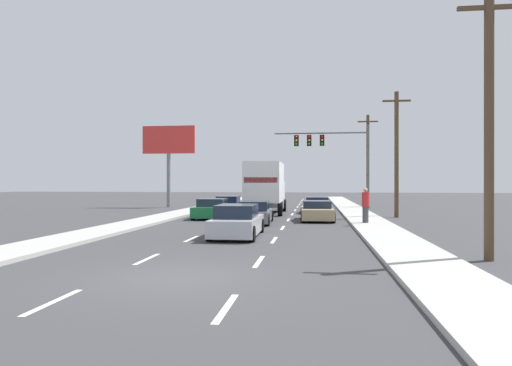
% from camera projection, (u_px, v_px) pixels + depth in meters
% --- Properties ---
extents(ground_plane, '(140.00, 140.00, 0.00)m').
position_uv_depth(ground_plane, '(272.00, 212.00, 35.96)').
color(ground_plane, '#3D3D3F').
extents(sidewalk_right, '(2.20, 80.00, 0.14)m').
position_uv_depth(sidewalk_right, '(361.00, 216.00, 30.19)').
color(sidewalk_right, '#B2AFA8').
rests_on(sidewalk_right, ground_plane).
extents(sidewalk_left, '(2.20, 80.00, 0.14)m').
position_uv_depth(sidewalk_left, '(174.00, 215.00, 31.81)').
color(sidewalk_left, '#B2AFA8').
rests_on(sidewalk_left, ground_plane).
extents(lane_markings, '(3.54, 62.00, 0.01)m').
position_uv_depth(lane_markings, '(269.00, 214.00, 33.47)').
color(lane_markings, silver).
rests_on(lane_markings, ground_plane).
extents(car_navy, '(2.04, 4.18, 1.22)m').
position_uv_depth(car_navy, '(228.00, 204.00, 36.64)').
color(car_navy, '#141E4C').
rests_on(car_navy, ground_plane).
extents(car_green, '(2.01, 4.26, 1.27)m').
position_uv_depth(car_green, '(213.00, 209.00, 29.52)').
color(car_green, '#196B38').
rests_on(car_green, ground_plane).
extents(box_truck, '(2.72, 8.01, 3.70)m').
position_uv_depth(box_truck, '(266.00, 186.00, 33.58)').
color(box_truck, white).
rests_on(box_truck, ground_plane).
extents(car_gray, '(1.93, 4.28, 1.26)m').
position_uv_depth(car_gray, '(255.00, 213.00, 25.83)').
color(car_gray, slate).
rests_on(car_gray, ground_plane).
extents(car_silver, '(1.96, 4.55, 1.37)m').
position_uv_depth(car_silver, '(237.00, 222.00, 19.56)').
color(car_silver, '#B7BABF').
rests_on(car_silver, ground_plane).
extents(car_blue, '(1.99, 4.70, 1.21)m').
position_uv_depth(car_blue, '(317.00, 205.00, 34.97)').
color(car_blue, '#1E389E').
rests_on(car_blue, ground_plane).
extents(car_tan, '(2.09, 4.52, 1.20)m').
position_uv_depth(car_tan, '(317.00, 211.00, 27.87)').
color(car_tan, tan).
rests_on(car_tan, ground_plane).
extents(traffic_signal_mast, '(8.33, 0.69, 7.35)m').
position_uv_depth(traffic_signal_mast, '(326.00, 146.00, 40.68)').
color(traffic_signal_mast, '#595B56').
rests_on(traffic_signal_mast, ground_plane).
extents(utility_pole_near, '(1.80, 0.28, 8.08)m').
position_uv_depth(utility_pole_near, '(489.00, 119.00, 13.55)').
color(utility_pole_near, brown).
rests_on(utility_pole_near, ground_plane).
extents(utility_pole_mid, '(1.80, 0.28, 8.29)m').
position_uv_depth(utility_pole_mid, '(397.00, 153.00, 30.26)').
color(utility_pole_mid, brown).
rests_on(utility_pole_mid, ground_plane).
extents(utility_pole_far, '(1.80, 0.28, 8.43)m').
position_uv_depth(utility_pole_far, '(368.00, 160.00, 41.65)').
color(utility_pole_far, brown).
rests_on(utility_pole_far, ground_plane).
extents(roadside_billboard, '(4.98, 0.36, 7.57)m').
position_uv_depth(roadside_billboard, '(169.00, 148.00, 42.73)').
color(roadside_billboard, slate).
rests_on(roadside_billboard, ground_plane).
extents(pedestrian_near_corner, '(0.38, 0.38, 1.88)m').
position_uv_depth(pedestrian_near_corner, '(365.00, 205.00, 24.76)').
color(pedestrian_near_corner, '#3F3F42').
rests_on(pedestrian_near_corner, sidewalk_right).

